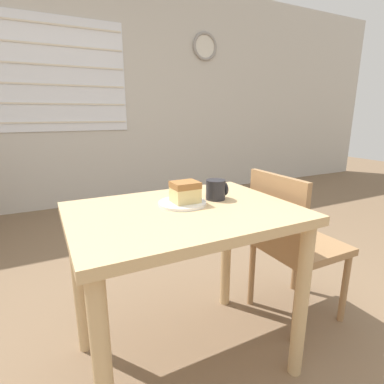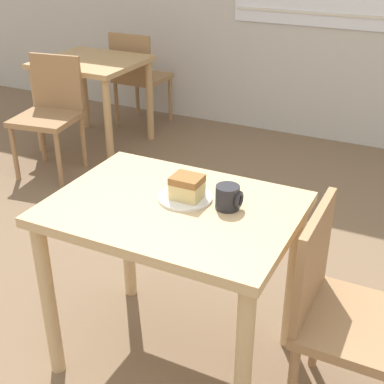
{
  "view_description": "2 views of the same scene",
  "coord_description": "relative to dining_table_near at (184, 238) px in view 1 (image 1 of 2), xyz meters",
  "views": [
    {
      "loc": [
        -0.6,
        -0.98,
        1.16
      ],
      "look_at": [
        -0.01,
        0.18,
        0.82
      ],
      "focal_mm": 28.0,
      "sensor_mm": 36.0,
      "label": 1
    },
    {
      "loc": [
        0.77,
        -1.46,
        1.74
      ],
      "look_at": [
        -0.03,
        0.15,
        0.81
      ],
      "focal_mm": 50.0,
      "sensor_mm": 36.0,
      "label": 2
    }
  ],
  "objects": [
    {
      "name": "dining_table_near",
      "position": [
        0.0,
        0.0,
        0.0
      ],
      "size": [
        0.94,
        0.69,
        0.77
      ],
      "color": "tan",
      "rests_on": "ground_plane"
    },
    {
      "name": "cake_slice",
      "position": [
        0.03,
        0.05,
        0.19
      ],
      "size": [
        0.12,
        0.1,
        0.09
      ],
      "color": "#E0C67F",
      "rests_on": "plate"
    },
    {
      "name": "ground_plane",
      "position": [
        0.08,
        -0.11,
        -0.64
      ],
      "size": [
        14.0,
        14.0,
        0.0
      ],
      "primitive_type": "plane",
      "color": "#7A6047"
    },
    {
      "name": "chair_near_window",
      "position": [
        0.67,
        0.03,
        -0.16
      ],
      "size": [
        0.42,
        0.42,
        0.86
      ],
      "rotation": [
        0.0,
        0.0,
        1.57
      ],
      "color": "#9E754C",
      "rests_on": "ground_plane"
    },
    {
      "name": "coffee_mug",
      "position": [
        0.2,
        0.07,
        0.18
      ],
      "size": [
        0.1,
        0.09,
        0.09
      ],
      "color": "#232328",
      "rests_on": "dining_table_near"
    },
    {
      "name": "plate",
      "position": [
        0.02,
        0.06,
        0.14
      ],
      "size": [
        0.21,
        0.21,
        0.01
      ],
      "color": "white",
      "rests_on": "dining_table_near"
    },
    {
      "name": "wall_back",
      "position": [
        0.09,
        2.92,
        0.77
      ],
      "size": [
        10.0,
        0.1,
        2.8
      ],
      "color": "beige",
      "rests_on": "ground_plane"
    }
  ]
}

